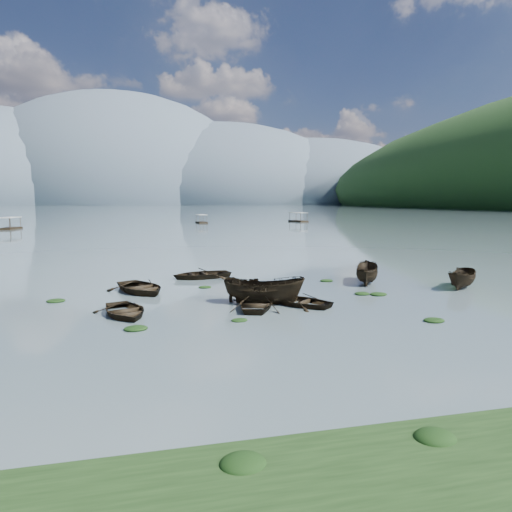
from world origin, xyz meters
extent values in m
plane|color=slate|center=(0.00, 0.00, 0.00)|extent=(2400.00, 2400.00, 0.00)
ellipsoid|color=#475666|center=(-260.00, 900.00, 0.00)|extent=(520.00, 520.00, 280.00)
ellipsoid|color=#475666|center=(-60.00, 900.00, 0.00)|extent=(520.00, 520.00, 340.00)
ellipsoid|color=#475666|center=(140.00, 900.00, 0.00)|extent=(520.00, 520.00, 260.00)
ellipsoid|color=#475666|center=(320.00, 900.00, 0.00)|extent=(520.00, 520.00, 220.00)
imported|color=black|center=(-9.34, 3.61, 0.00)|extent=(4.06, 4.88, 0.87)
imported|color=black|center=(-1.89, 3.78, 0.00)|extent=(4.12, 4.85, 0.85)
imported|color=black|center=(-1.28, 4.58, 0.00)|extent=(5.29, 3.77, 1.92)
imported|color=black|center=(0.74, 3.85, 0.00)|extent=(4.83, 4.95, 0.84)
imported|color=black|center=(13.80, 6.20, 0.00)|extent=(4.18, 3.90, 1.61)
imported|color=black|center=(-8.58, 9.92, 0.00)|extent=(5.36, 6.03, 1.03)
imported|color=black|center=(-3.89, 14.73, 0.00)|extent=(5.29, 4.24, 0.98)
imported|color=black|center=(8.06, 9.65, 0.00)|extent=(3.53, 4.62, 1.69)
ellipsoid|color=black|center=(-8.68, 0.58, 0.00)|extent=(1.15, 0.94, 0.25)
ellipsoid|color=black|center=(-3.49, 1.02, 0.00)|extent=(0.87, 0.69, 0.19)
ellipsoid|color=black|center=(6.28, -1.41, 0.00)|extent=(1.10, 0.88, 0.24)
ellipsoid|color=black|center=(5.77, 5.73, 0.00)|extent=(1.02, 0.86, 0.23)
ellipsoid|color=black|center=(6.73, 5.30, 0.00)|extent=(1.16, 0.92, 0.24)
ellipsoid|color=black|center=(-13.64, 8.06, 0.00)|extent=(1.12, 0.90, 0.24)
ellipsoid|color=black|center=(-4.11, 10.53, 0.00)|extent=(0.92, 0.77, 0.19)
ellipsoid|color=black|center=(5.36, 10.93, 0.00)|extent=(1.03, 0.82, 0.22)
camera|label=1|loc=(-7.97, -21.62, 6.20)|focal=32.00mm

